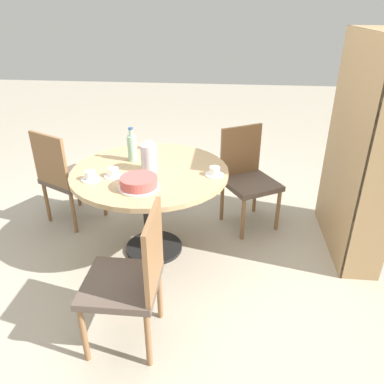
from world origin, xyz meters
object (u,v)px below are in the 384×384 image
(chair_b, at_px, (247,176))
(coffee_pot, at_px, (149,157))
(cup_b, at_px, (91,176))
(cup_d, at_px, (215,172))
(bookshelf, at_px, (359,149))
(chair_a, at_px, (132,278))
(water_bottle, at_px, (132,147))
(cup_a, at_px, (149,146))
(cake_main, at_px, (139,183))
(cup_c, at_px, (114,173))
(chair_c, at_px, (66,176))

(chair_b, relative_size, coffee_pot, 3.71)
(cup_b, distance_m, cup_d, 0.88)
(chair_b, height_order, coffee_pot, coffee_pot)
(bookshelf, distance_m, cup_b, 1.99)
(cup_d, bearing_deg, chair_a, -25.34)
(cup_b, bearing_deg, chair_a, 32.58)
(coffee_pot, height_order, water_bottle, water_bottle)
(bookshelf, bearing_deg, cup_d, 105.89)
(chair_b, relative_size, cup_d, 6.46)
(chair_a, xyz_separation_m, chair_b, (-1.44, 0.68, 0.00))
(cup_a, bearing_deg, water_bottle, -14.69)
(coffee_pot, height_order, cake_main, coffee_pot)
(chair_b, distance_m, cup_d, 0.69)
(coffee_pot, relative_size, cup_b, 1.74)
(cup_d, bearing_deg, cup_a, -130.09)
(chair_b, distance_m, cup_c, 1.22)
(chair_a, relative_size, bookshelf, 0.52)
(bookshelf, bearing_deg, cup_a, 83.61)
(chair_a, bearing_deg, coffee_pot, -175.95)
(water_bottle, height_order, cup_c, water_bottle)
(chair_b, relative_size, cake_main, 3.13)
(chair_b, xyz_separation_m, chair_c, (0.16, -1.59, 0.00))
(chair_a, height_order, chair_c, same)
(chair_b, bearing_deg, cup_b, -177.76)
(bookshelf, xyz_separation_m, cup_a, (-0.19, -1.65, -0.10))
(bookshelf, bearing_deg, coffee_pot, 99.70)
(water_bottle, bearing_deg, bookshelf, 92.89)
(water_bottle, bearing_deg, cake_main, 18.66)
(coffee_pot, height_order, cup_a, coffee_pot)
(cup_a, xyz_separation_m, cup_d, (0.49, 0.58, 0.00))
(cup_b, xyz_separation_m, cup_d, (-0.17, 0.86, 0.00))
(coffee_pot, relative_size, cup_c, 1.74)
(cake_main, distance_m, cup_a, 0.75)
(chair_b, bearing_deg, chair_a, -146.22)
(cake_main, bearing_deg, cup_d, 117.50)
(chair_a, xyz_separation_m, coffee_pot, (-0.91, -0.07, 0.36))
(coffee_pot, bearing_deg, chair_b, 125.28)
(coffee_pot, bearing_deg, cup_a, -167.62)
(coffee_pot, distance_m, cup_a, 0.47)
(bookshelf, xyz_separation_m, cup_b, (0.47, -1.93, -0.10))
(cup_c, distance_m, cup_d, 0.72)
(water_bottle, bearing_deg, chair_c, -105.91)
(cake_main, height_order, cup_d, cake_main)
(chair_b, xyz_separation_m, cake_main, (0.83, -0.76, 0.29))
(cake_main, relative_size, cup_d, 2.06)
(chair_a, xyz_separation_m, cup_d, (-0.87, 0.41, 0.28))
(chair_a, height_order, bookshelf, bookshelf)
(chair_a, relative_size, cup_b, 6.46)
(chair_b, xyz_separation_m, cup_b, (0.74, -1.13, 0.28))
(chair_a, bearing_deg, cup_d, 154.17)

